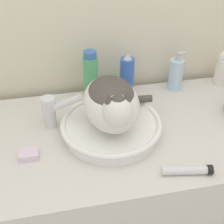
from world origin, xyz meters
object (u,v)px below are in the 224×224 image
Objects in this scene: cat at (112,102)px; soap_bar at (29,154)px; faucet at (53,110)px; lotion_bottle_white at (223,68)px; mouthwash_bottle at (91,76)px; cream_tube at (188,170)px; spray_bottle_trigger at (127,76)px; soap_pump_bottle at (176,74)px.

cat is 0.33m from soap_bar.
faucet is 0.96× the size of lotion_bottle_white.
soap_bar is (-0.26, -0.32, -0.09)m from mouthwash_bottle.
lotion_bottle_white reaches higher than faucet.
spray_bottle_trigger is at bearing 98.82° from cream_tube.
mouthwash_bottle is 1.33× the size of lotion_bottle_white.
cream_tube is at bearing -81.18° from spray_bottle_trigger.
spray_bottle_trigger is at bearing 37.43° from soap_bar.
cream_tube is 0.52m from soap_bar.
soap_pump_bottle is (-0.22, 0.00, -0.01)m from lotion_bottle_white.
soap_bar is at bearing -159.69° from lotion_bottle_white.
cat is 1.41× the size of mouthwash_bottle.
cat is 0.29m from spray_bottle_trigger.
faucet is at bearing -162.85° from soap_pump_bottle.
lotion_bottle_white is at bearing 53.52° from cream_tube.
cat is 0.43m from soap_pump_bottle.
faucet is 0.72× the size of mouthwash_bottle.
mouthwash_bottle is (0.17, 0.17, 0.03)m from faucet.
spray_bottle_trigger reaches higher than faucet.
soap_bar is (-0.63, -0.32, -0.06)m from soap_pump_bottle.
soap_pump_bottle is at bearing 73.82° from cream_tube.
cat is 0.62m from lotion_bottle_white.
cream_tube is at bearing 40.38° from cat.
lotion_bottle_white is (0.59, 0.00, -0.02)m from mouthwash_bottle.
faucet is 0.82× the size of spray_bottle_trigger.
spray_bottle_trigger is at bearing 180.00° from soap_pump_bottle.
soap_pump_bottle is (0.54, 0.17, -0.00)m from faucet.
mouthwash_bottle reaches higher than soap_bar.
spray_bottle_trigger reaches higher than cream_tube.
soap_pump_bottle is (0.34, 0.26, -0.07)m from cat.
spray_bottle_trigger is (-0.44, 0.00, 0.01)m from lotion_bottle_white.
mouthwash_bottle is 1.33× the size of cream_tube.
cream_tube is (-0.36, -0.49, -0.07)m from lotion_bottle_white.
soap_pump_bottle is (0.22, 0.00, -0.02)m from spray_bottle_trigger.
faucet is at bearing -113.53° from cat.
spray_bottle_trigger reaches higher than lotion_bottle_white.
soap_pump_bottle reaches higher than lotion_bottle_white.
cat is 1.95× the size of faucet.
cream_tube is 2.57× the size of soap_bar.
cat is 0.26m from mouthwash_bottle.
lotion_bottle_white is 0.85× the size of spray_bottle_trigger.
lotion_bottle_white is (0.76, 0.17, 0.00)m from faucet.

